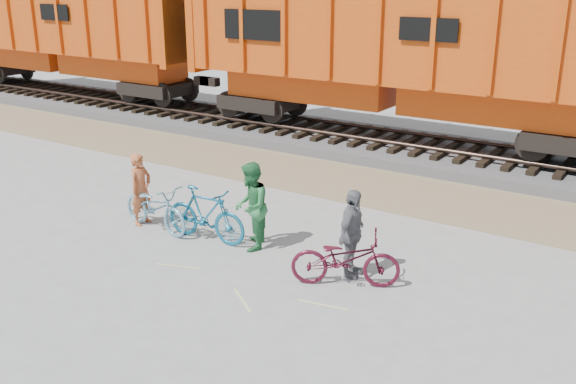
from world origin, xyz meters
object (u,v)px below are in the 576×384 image
Objects in this scene: bicycle_blue at (155,207)px; hopper_car_left at (67,30)px; person_man at (251,206)px; bicycle_teal at (206,214)px; person_solo at (141,189)px; person_woman at (352,234)px; hopper_car_center at (401,53)px; bicycle_maroon at (345,259)px.

hopper_car_left is at bearing 64.38° from bicycle_blue.
person_man is (2.28, 0.33, 0.37)m from bicycle_blue.
bicycle_teal is 1.07× the size of person_man.
person_woman is at bearing -90.09° from person_solo.
person_man reaches higher than person_solo.
bicycle_teal is at bearing 87.84° from person_woman.
hopper_car_center is at bearing 0.00° from hopper_car_left.
hopper_car_center is 7.95× the size of person_man.
bicycle_blue is 4.54m from person_woman.
person_solo is 0.90× the size of person_man.
hopper_car_center reaches higher than bicycle_teal.
bicycle_maroon is at bearing -71.14° from hopper_car_center.
bicycle_teal is (-0.34, -8.54, -2.44)m from hopper_car_center.
bicycle_teal is 3.25m from person_woman.
hopper_car_center is (15.00, 0.00, 0.00)m from hopper_car_left.
person_solo is at bearing 87.00° from person_woman.
person_man is at bearing 53.05° from bicycle_maroon.
person_man is at bearing 84.24° from person_woman.
bicycle_teal is 3.34m from bicycle_maroon.
person_woman is at bearing -13.02° from bicycle_maroon.
bicycle_blue is at bearing -32.98° from hopper_car_left.
bicycle_teal is at bearing 59.39° from bicycle_maroon.
hopper_car_left is at bearing -145.70° from person_man.
person_woman is (3.23, 0.19, 0.25)m from bicycle_teal.
hopper_car_left is 1.00× the size of hopper_car_center.
person_woman reaches higher than bicycle_maroon.
bicycle_blue is 0.58m from person_solo.
person_solo reaches higher than bicycle_blue.
bicycle_blue is at bearing 92.35° from bicycle_teal.
bicycle_maroon is 1.08× the size of person_man.
hopper_car_center reaches higher than bicycle_blue.
person_woman is at bearing 62.17° from person_man.
person_solo is at bearing 87.48° from bicycle_teal.
hopper_car_left is at bearing 59.40° from person_woman.
bicycle_blue reaches higher than bicycle_maroon.
person_man is at bearing -85.51° from hopper_car_center.
person_man reaches higher than person_woman.
bicycle_maroon is 5.13m from person_solo.
bicycle_blue is 1.02× the size of bicycle_teal.
hopper_car_left is at bearing 53.65° from person_solo.
person_man is (2.78, 0.23, 0.09)m from person_solo.
person_woman is at bearing -90.17° from bicycle_teal.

